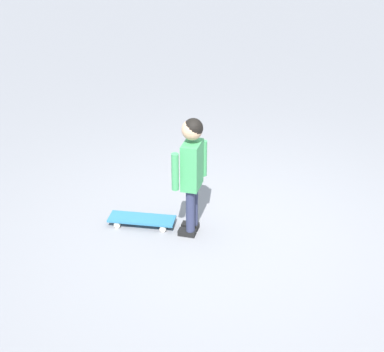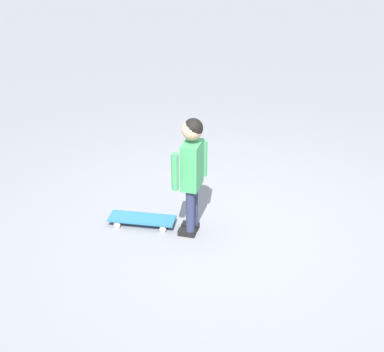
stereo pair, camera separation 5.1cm
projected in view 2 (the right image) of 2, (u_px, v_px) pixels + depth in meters
name	position (u px, v px, depth m)	size (l,w,h in m)	color
ground_plane	(227.00, 234.00, 4.95)	(50.00, 50.00, 0.00)	gray
child_person	(192.00, 164.00, 4.68)	(0.38, 0.28, 1.06)	#2D3351
skateboard	(142.00, 219.00, 5.06)	(0.60, 0.49, 0.07)	teal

